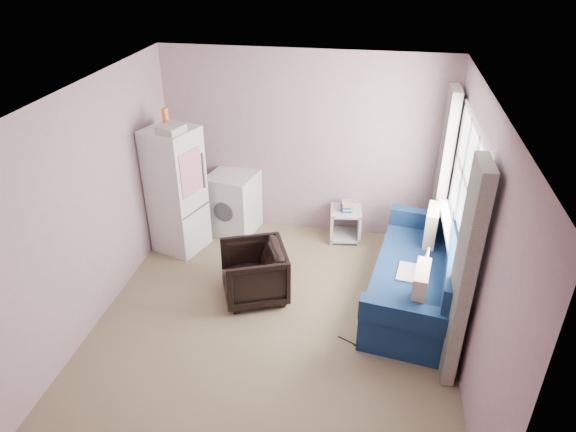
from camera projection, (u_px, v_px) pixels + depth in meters
name	position (u px, v px, depth m)	size (l,w,h in m)	color
room	(274.00, 222.00, 5.01)	(3.84, 4.24, 2.54)	#7C6C51
armchair	(254.00, 270.00, 5.84)	(0.70, 0.65, 0.72)	black
fridge	(176.00, 190.00, 6.55)	(0.72, 0.72, 1.89)	silver
washing_machine	(234.00, 201.00, 7.13)	(0.71, 0.71, 0.86)	silver
side_table	(345.00, 222.00, 7.00)	(0.45, 0.45, 0.56)	#A4A4A1
sofa	(423.00, 278.00, 5.74)	(1.25, 2.21, 0.94)	navy
window_dressing	(451.00, 217.00, 5.40)	(0.17, 2.62, 2.18)	white
floor_cables	(359.00, 344.00, 5.30)	(0.46, 0.14, 0.01)	black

